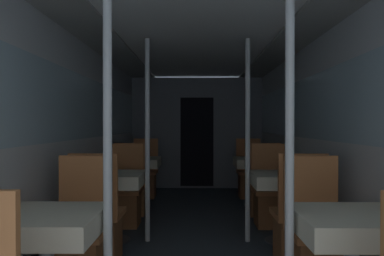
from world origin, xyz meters
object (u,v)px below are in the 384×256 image
Objects in this scene: support_pole_left_0 at (108,153)px; chair_left_near_1 at (98,229)px; dining_table_left_0 at (46,230)px; dining_table_right_0 at (352,231)px; chair_left_near_2 at (132,193)px; chair_right_far_2 at (250,180)px; chair_right_near_2 at (262,193)px; dining_table_left_2 at (139,165)px; chair_right_far_0 at (317,250)px; dining_table_right_1 at (282,183)px; dining_table_left_1 at (113,183)px; chair_left_far_0 at (80,249)px; chair_left_far_2 at (145,179)px; support_pole_right_0 at (290,153)px; chair_left_far_1 at (125,201)px; support_pole_right_1 at (248,140)px; chair_right_far_1 at (270,201)px; dining_table_right_2 at (255,165)px; chair_right_near_1 at (298,230)px; support_pole_left_1 at (147,140)px.

support_pole_left_0 reaches higher than chair_left_near_1.
dining_table_right_0 is (1.79, 0.00, 0.00)m from dining_table_left_0.
support_pole_left_0 is 2.16× the size of chair_left_near_2.
chair_left_near_2 is 2.17m from chair_right_far_2.
dining_table_right_0 is 2.95m from chair_right_near_2.
dining_table_left_2 is 3.45m from chair_right_far_0.
dining_table_left_0 is 1.00× the size of dining_table_right_1.
chair_right_near_2 is (1.79, 1.16, -0.32)m from dining_table_left_1.
dining_table_right_0 is at bearing 160.87° from chair_left_far_0.
chair_left_far_0 is 1.00× the size of chair_right_near_2.
chair_left_far_2 is 0.46× the size of support_pole_right_0.
chair_left_far_1 is 2.89m from support_pole_right_0.
chair_left_near_1 is at bearing -156.49° from support_pole_right_1.
chair_left_near_2 is (0.00, 2.93, -0.32)m from dining_table_left_0.
dining_table_right_1 is (1.42, 1.77, -0.45)m from support_pole_left_0.
chair_right_far_1 is at bearing -16.72° from chair_left_near_2.
support_pole_right_0 is 3.60m from dining_table_right_2.
dining_table_left_2 is at bearing 116.70° from dining_table_right_0.
chair_right_far_0 is 0.46× the size of support_pole_right_1.
chair_right_near_1 is at bearing -163.28° from chair_left_far_0.
chair_right_far_2 is (0.00, 1.77, 0.00)m from chair_right_far_1.
support_pole_left_0 is 2.16× the size of chair_right_far_2.
chair_left_far_2 is at bearing 90.00° from dining_table_left_0.
chair_right_far_1 is at bearing 53.29° from dining_table_left_0.
chair_left_far_0 is 1.44m from support_pole_left_1.
chair_left_far_2 is 1.37× the size of dining_table_right_0.
chair_left_far_0 is at bearing -90.00° from dining_table_left_1.
support_pole_right_0 reaches higher than chair_left_near_2.
support_pole_right_1 is (-0.36, 1.16, 0.77)m from chair_right_far_0.
support_pole_left_1 is 2.16× the size of chair_right_near_2.
dining_table_left_0 is at bearing -135.17° from dining_table_right_1.
chair_right_far_0 is 1.77m from chair_right_far_1.
dining_table_left_0 is at bearing 90.00° from chair_left_far_0.
chair_right_far_2 is at bearing -90.00° from chair_right_far_1.
chair_left_far_2 is at bearing 113.18° from dining_table_right_0.
support_pole_left_0 is 2.16× the size of chair_right_near_2.
support_pole_left_0 reaches higher than chair_left_far_2.
chair_right_far_0 is 1.05m from support_pole_right_0.
chair_left_far_2 is (0.00, 1.24, 0.00)m from chair_left_near_2.
dining_table_left_0 is 0.73× the size of chair_left_far_0.
chair_right_near_1 is at bearing -90.00° from chair_right_far_0.
dining_table_left_2 and dining_table_right_2 have the same top height.
chair_right_far_2 is (0.00, 4.17, -0.32)m from dining_table_right_0.
support_pole_right_1 reaches higher than chair_right_far_2.
dining_table_left_0 is 3.55m from dining_table_left_2.
chair_left_far_2 is 4.47m from support_pole_right_0.
support_pole_right_0 reaches higher than chair_right_near_2.
support_pole_right_1 is (-0.36, -0.62, 0.77)m from chair_right_far_1.
chair_right_near_2 is at bearing 58.65° from dining_table_left_0.
chair_left_far_2 is at bearing 90.00° from chair_left_near_2.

